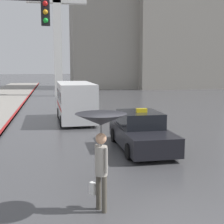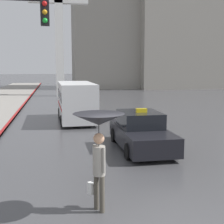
# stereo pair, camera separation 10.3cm
# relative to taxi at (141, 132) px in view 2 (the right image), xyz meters

# --- Properties ---
(taxi) EXTENTS (1.91, 4.47, 1.66)m
(taxi) POSITION_rel_taxi_xyz_m (0.00, 0.00, 0.00)
(taxi) COLOR black
(taxi) RESTS_ON ground_plane
(ambulance_van) EXTENTS (2.18, 5.39, 2.36)m
(ambulance_van) POSITION_rel_taxi_xyz_m (-2.12, 7.06, 0.63)
(ambulance_van) COLOR silver
(ambulance_van) RESTS_ON ground_plane
(pedestrian_with_umbrella) EXTENTS (1.17, 1.17, 2.29)m
(pedestrian_with_umbrella) POSITION_rel_taxi_xyz_m (-2.47, -5.26, 1.22)
(pedestrian_with_umbrella) COLOR #4C473D
(pedestrian_with_umbrella) RESTS_ON ground_plane
(building_tower_far) EXTENTS (13.49, 8.10, 24.52)m
(building_tower_far) POSITION_rel_taxi_xyz_m (16.05, 35.40, 11.58)
(building_tower_far) COLOR gray
(building_tower_far) RESTS_ON ground_plane
(monument_cross) EXTENTS (6.57, 0.90, 14.94)m
(monument_cross) POSITION_rel_taxi_xyz_m (-2.74, 24.36, 7.79)
(monument_cross) COLOR white
(monument_cross) RESTS_ON ground_plane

